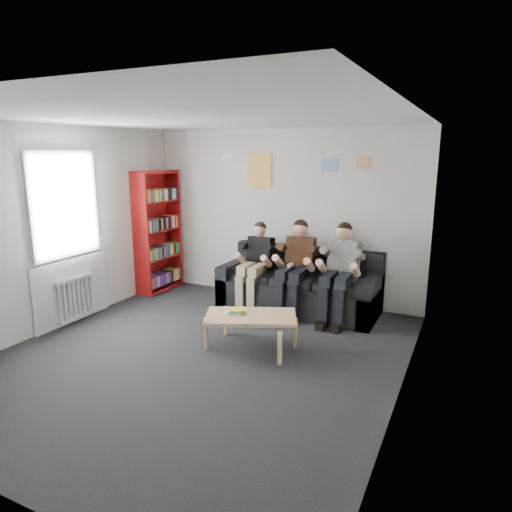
{
  "coord_description": "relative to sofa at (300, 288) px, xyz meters",
  "views": [
    {
      "loc": [
        2.76,
        -4.19,
        2.34
      ],
      "look_at": [
        0.11,
        1.3,
        0.95
      ],
      "focal_mm": 32.0,
      "sensor_mm": 36.0,
      "label": 1
    }
  ],
  "objects": [
    {
      "name": "room_shell",
      "position": [
        -0.48,
        -2.06,
        1.02
      ],
      "size": [
        5.0,
        5.0,
        5.0
      ],
      "color": "black",
      "rests_on": "ground"
    },
    {
      "name": "poster_large",
      "position": [
        -0.88,
        0.43,
        1.72
      ],
      "size": [
        0.42,
        0.01,
        0.55
      ],
      "primitive_type": "cube",
      "color": "#EDEB53",
      "rests_on": "room_shell"
    },
    {
      "name": "person_middle",
      "position": [
        -0.0,
        -0.21,
        0.37
      ],
      "size": [
        0.41,
        0.89,
        1.38
      ],
      "rotation": [
        0.0,
        0.0,
        0.1
      ],
      "color": "#432416",
      "rests_on": "sofa"
    },
    {
      "name": "game_cases",
      "position": [
        -0.23,
        -1.63,
        0.13
      ],
      "size": [
        0.23,
        0.2,
        0.04
      ],
      "rotation": [
        0.0,
        0.0,
        0.38
      ],
      "color": "white",
      "rests_on": "coffee_table"
    },
    {
      "name": "poster_blue",
      "position": [
        0.27,
        0.43,
        1.82
      ],
      "size": [
        0.25,
        0.01,
        0.2
      ],
      "primitive_type": "cube",
      "color": "#439CE6",
      "rests_on": "room_shell"
    },
    {
      "name": "person_left",
      "position": [
        -0.66,
        -0.2,
        0.34
      ],
      "size": [
        0.38,
        0.81,
        1.31
      ],
      "rotation": [
        0.0,
        0.0,
        0.03
      ],
      "color": "black",
      "rests_on": "sofa"
    },
    {
      "name": "window",
      "position": [
        -2.7,
        -1.86,
        0.7
      ],
      "size": [
        0.05,
        1.3,
        2.36
      ],
      "color": "white",
      "rests_on": "room_shell"
    },
    {
      "name": "poster_pink",
      "position": [
        0.77,
        0.43,
        1.87
      ],
      "size": [
        0.22,
        0.01,
        0.18
      ],
      "primitive_type": "cube",
      "color": "#CB3F78",
      "rests_on": "room_shell"
    },
    {
      "name": "sofa",
      "position": [
        0.0,
        0.0,
        0.0
      ],
      "size": [
        2.35,
        0.96,
        0.91
      ],
      "color": "black",
      "rests_on": "ground"
    },
    {
      "name": "poster_sign",
      "position": [
        -1.48,
        0.43,
        1.92
      ],
      "size": [
        0.2,
        0.01,
        0.14
      ],
      "primitive_type": "cube",
      "color": "white",
      "rests_on": "room_shell"
    },
    {
      "name": "radiator",
      "position": [
        -2.63,
        -1.86,
        0.02
      ],
      "size": [
        0.1,
        0.64,
        0.6
      ],
      "color": "silver",
      "rests_on": "ground"
    },
    {
      "name": "bookshelf",
      "position": [
        -2.55,
        -0.06,
        0.69
      ],
      "size": [
        0.31,
        0.92,
        2.04
      ],
      "rotation": [
        0.0,
        0.0,
        -0.04
      ],
      "color": "maroon",
      "rests_on": "ground"
    },
    {
      "name": "person_right",
      "position": [
        0.66,
        -0.21,
        0.37
      ],
      "size": [
        0.42,
        0.89,
        1.39
      ],
      "rotation": [
        0.0,
        0.0,
        -0.08
      ],
      "color": "silver",
      "rests_on": "sofa"
    },
    {
      "name": "coffee_table",
      "position": [
        -0.03,
        -1.61,
        0.05
      ],
      "size": [
        1.08,
        0.59,
        0.43
      ],
      "rotation": [
        0.0,
        0.0,
        0.41
      ],
      "color": "tan",
      "rests_on": "ground"
    }
  ]
}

